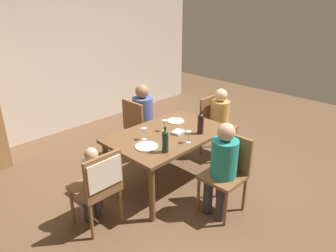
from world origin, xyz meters
TOP-DOWN VIEW (x-y plane):
  - ground_plane at (0.00, 0.00)m, footprint 10.00×10.00m
  - rear_room_partition at (0.00, 2.69)m, footprint 6.40×0.12m
  - dining_table at (0.00, 0.00)m, footprint 1.52×0.98m
  - chair_right_end at (1.14, 0.09)m, footprint 0.44×0.44m
  - chair_far_right at (0.25, 0.87)m, footprint 0.44×0.44m
  - chair_near at (0.09, -0.87)m, footprint 0.44×0.44m
  - chair_left_end at (-1.14, -0.12)m, footprint 0.44×0.46m
  - person_woman_host at (1.14, -0.03)m, footprint 0.28×0.33m
  - person_man_bearded at (0.37, 0.87)m, footprint 0.36×0.31m
  - person_man_guest at (-0.03, -0.87)m, footprint 0.35×0.30m
  - person_child_small at (-1.14, 0.02)m, footprint 0.22×0.25m
  - wine_bottle_tall_green at (0.28, -0.30)m, footprint 0.08×0.08m
  - wine_bottle_dark_red at (-0.39, -0.34)m, footprint 0.07×0.07m
  - wine_glass_near_left at (0.02, 0.08)m, footprint 0.07×0.07m
  - wine_glass_centre at (-0.33, 0.08)m, footprint 0.07×0.07m
  - wine_glass_near_right at (-0.03, -0.37)m, footprint 0.07×0.07m
  - dinner_plate_host at (0.36, 0.20)m, footprint 0.24×0.24m
  - dinner_plate_guest_left at (-0.46, -0.09)m, footprint 0.27×0.27m
  - folded_napkin at (0.09, -0.09)m, footprint 0.17×0.14m

SIDE VIEW (x-z plane):
  - ground_plane at x=0.00m, z-range 0.00..0.00m
  - chair_right_end at x=1.14m, z-range 0.07..0.99m
  - chair_far_right at x=0.25m, z-range 0.07..0.99m
  - chair_near at x=0.09m, z-range 0.07..0.99m
  - person_child_small at x=-1.14m, z-range 0.09..1.03m
  - chair_left_end at x=-1.14m, z-range 0.13..1.05m
  - person_woman_host at x=1.14m, z-range 0.09..1.18m
  - dining_table at x=0.00m, z-range 0.28..1.01m
  - person_man_guest at x=-0.03m, z-range 0.09..1.21m
  - person_man_bearded at x=0.37m, z-range 0.09..1.23m
  - dinner_plate_host at x=0.36m, z-range 0.73..0.75m
  - dinner_plate_guest_left at x=-0.46m, z-range 0.73..0.75m
  - folded_napkin at x=0.09m, z-range 0.73..0.76m
  - wine_glass_near_left at x=0.02m, z-range 0.77..0.92m
  - wine_glass_centre at x=-0.33m, z-range 0.77..0.92m
  - wine_glass_near_right at x=-0.03m, z-range 0.77..0.92m
  - wine_bottle_dark_red at x=-0.39m, z-range 0.72..1.03m
  - wine_bottle_tall_green at x=0.28m, z-range 0.72..1.03m
  - rear_room_partition at x=0.00m, z-range 0.00..2.70m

